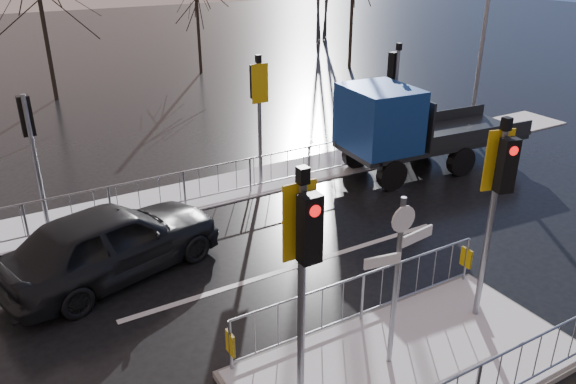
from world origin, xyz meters
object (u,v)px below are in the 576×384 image
flatbed_truck (402,127)px  street_lamp_right (488,14)px  car_far_lane (111,241)px  traffic_island (410,350)px

flatbed_truck → street_lamp_right: size_ratio=0.78×
car_far_lane → street_lamp_right: 14.88m
traffic_island → street_lamp_right: street_lamp_right is taller
traffic_island → street_lamp_right: bearing=38.7°
car_far_lane → flatbed_truck: bearing=-97.1°
flatbed_truck → traffic_island: bearing=-129.3°
flatbed_truck → car_far_lane: bearing=-171.2°
traffic_island → street_lamp_right: size_ratio=0.75×
traffic_island → flatbed_truck: (5.70, 6.95, 1.12)m
car_far_lane → street_lamp_right: (14.13, 2.97, 3.57)m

